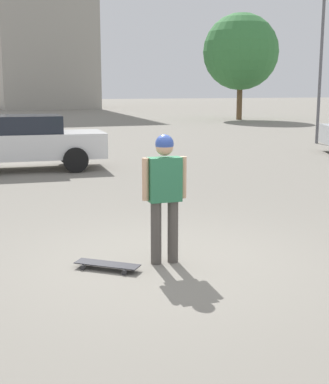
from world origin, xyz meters
The scene contains 6 objects.
ground_plane centered at (0.00, 0.00, 0.00)m, with size 220.00×220.00×0.00m, color gray.
person centered at (0.00, 0.00, 0.98)m, with size 0.58×0.23×1.63m.
skateboard centered at (0.75, -0.01, 0.06)m, with size 0.76×0.69×0.08m.
car_parked_near centered at (0.80, -8.82, 0.77)m, with size 4.72×2.23×1.48m.
tree_distant centered at (-16.67, -28.17, 4.74)m, with size 5.33×5.33×7.42m.
lamp_post centered at (-11.25, -11.92, 3.41)m, with size 0.28×0.28×5.83m.
Camera 1 is at (2.35, 6.08, 2.18)m, focal length 50.00 mm.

